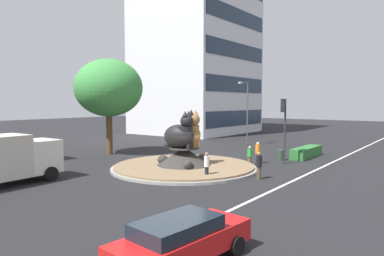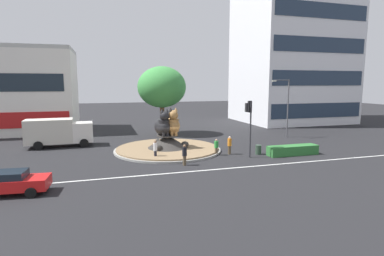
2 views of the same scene
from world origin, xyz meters
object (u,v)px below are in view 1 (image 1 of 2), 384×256
(streetlight_arm, at_px, (247,108))
(sedan_on_far_lane, at_px, (182,239))
(office_tower, at_px, (197,39))
(pedestrian_orange_shirt, at_px, (258,152))
(pedestrian_white_shirt, at_px, (207,165))
(broadleaf_tree_behind_island, at_px, (109,88))
(pedestrian_green_shirt, at_px, (250,156))
(cat_statue_black, at_px, (181,134))
(pedestrian_black_shirt, at_px, (259,165))
(litter_bin, at_px, (281,155))
(cat_statue_tabby, at_px, (188,133))
(traffic_light_mast, at_px, (284,116))

(streetlight_arm, height_order, sedan_on_far_lane, streetlight_arm)
(office_tower, relative_size, streetlight_arm, 4.17)
(streetlight_arm, relative_size, pedestrian_orange_shirt, 4.14)
(pedestrian_white_shirt, relative_size, sedan_on_far_lane, 0.35)
(broadleaf_tree_behind_island, relative_size, pedestrian_green_shirt, 5.75)
(cat_statue_black, xyz_separation_m, pedestrian_green_shirt, (4.46, -3.23, -1.79))
(pedestrian_black_shirt, bearing_deg, litter_bin, 138.67)
(pedestrian_white_shirt, bearing_deg, litter_bin, 159.66)
(office_tower, height_order, pedestrian_white_shirt, office_tower)
(cat_statue_tabby, relative_size, streetlight_arm, 0.39)
(office_tower, bearing_deg, streetlight_arm, -125.71)
(cat_statue_tabby, xyz_separation_m, streetlight_arm, (15.22, 3.35, 1.62))
(pedestrian_black_shirt, height_order, pedestrian_green_shirt, pedestrian_black_shirt)
(cat_statue_black, distance_m, pedestrian_white_shirt, 3.88)
(broadleaf_tree_behind_island, xyz_separation_m, pedestrian_green_shirt, (2.51, -13.43, -5.42))
(broadleaf_tree_behind_island, bearing_deg, traffic_light_mast, -71.45)
(broadleaf_tree_behind_island, distance_m, pedestrian_green_shirt, 14.70)
(cat_statue_tabby, distance_m, pedestrian_green_shirt, 5.14)
(office_tower, bearing_deg, cat_statue_black, -146.06)
(pedestrian_green_shirt, bearing_deg, office_tower, -116.46)
(streetlight_arm, bearing_deg, traffic_light_mast, 34.20)
(cat_statue_black, distance_m, broadleaf_tree_behind_island, 11.00)
(traffic_light_mast, relative_size, streetlight_arm, 0.72)
(office_tower, height_order, pedestrian_orange_shirt, office_tower)
(pedestrian_black_shirt, distance_m, pedestrian_orange_shirt, 5.85)
(broadleaf_tree_behind_island, xyz_separation_m, pedestrian_white_shirt, (-3.30, -13.43, -5.30))
(traffic_light_mast, xyz_separation_m, pedestrian_green_shirt, (-2.55, 1.62, -2.98))
(office_tower, bearing_deg, pedestrian_orange_shirt, -134.61)
(pedestrian_black_shirt, height_order, pedestrian_white_shirt, pedestrian_black_shirt)
(pedestrian_black_shirt, bearing_deg, office_tower, 167.96)
(pedestrian_white_shirt, relative_size, litter_bin, 1.92)
(traffic_light_mast, bearing_deg, office_tower, -43.15)
(cat_statue_tabby, bearing_deg, pedestrian_black_shirt, -2.20)
(traffic_light_mast, height_order, streetlight_arm, streetlight_arm)
(pedestrian_orange_shirt, bearing_deg, traffic_light_mast, 142.17)
(traffic_light_mast, bearing_deg, pedestrian_green_shirt, 54.81)
(traffic_light_mast, xyz_separation_m, streetlight_arm, (9.21, 8.31, 0.46))
(broadleaf_tree_behind_island, distance_m, pedestrian_black_shirt, 17.02)
(sedan_on_far_lane, bearing_deg, office_tower, 41.36)
(litter_bin, bearing_deg, cat_statue_tabby, 150.92)
(cat_statue_black, bearing_deg, streetlight_arm, 91.53)
(broadleaf_tree_behind_island, bearing_deg, pedestrian_white_shirt, -103.80)
(pedestrian_green_shirt, bearing_deg, streetlight_arm, -130.81)
(cat_statue_black, bearing_deg, sedan_on_far_lane, -61.38)
(cat_statue_tabby, relative_size, pedestrian_black_shirt, 1.62)
(cat_statue_tabby, height_order, streetlight_arm, streetlight_arm)
(office_tower, xyz_separation_m, streetlight_arm, (-10.45, -14.74, -10.79))
(pedestrian_green_shirt, bearing_deg, pedestrian_orange_shirt, -160.17)
(pedestrian_white_shirt, bearing_deg, pedestrian_black_shirt, 110.54)
(traffic_light_mast, distance_m, pedestrian_orange_shirt, 3.51)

